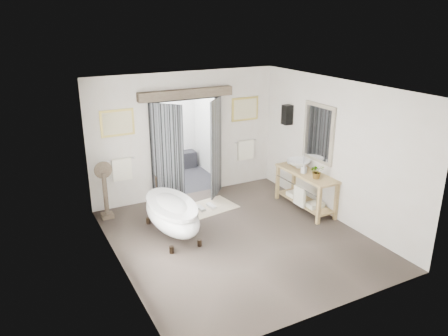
{
  "coord_description": "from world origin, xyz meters",
  "views": [
    {
      "loc": [
        -3.7,
        -6.49,
        4.08
      ],
      "look_at": [
        0.0,
        0.6,
        1.25
      ],
      "focal_mm": 35.0,
      "sensor_mm": 36.0,
      "label": 1
    }
  ],
  "objects": [
    {
      "name": "soap_bottle_a",
      "position": [
        1.89,
        0.51,
        0.96
      ],
      "size": [
        0.12,
        0.12,
        0.21
      ],
      "primitive_type": "imported",
      "rotation": [
        0.0,
        0.0,
        0.33
      ],
      "color": "gray",
      "rests_on": "vanity"
    },
    {
      "name": "shower_room",
      "position": [
        0.0,
        3.99,
        0.91
      ],
      "size": [
        2.22,
        2.01,
        2.51
      ],
      "color": "black",
      "rests_on": "ground_plane"
    },
    {
      "name": "soap_bottle_b",
      "position": [
        1.98,
        1.15,
        0.93
      ],
      "size": [
        0.16,
        0.16,
        0.16
      ],
      "primitive_type": "imported",
      "rotation": [
        0.0,
        0.0,
        0.27
      ],
      "color": "gray",
      "rests_on": "vanity"
    },
    {
      "name": "room_shell",
      "position": [
        -0.04,
        -0.11,
        1.86
      ],
      "size": [
        4.52,
        5.02,
        2.91
      ],
      "color": "silver",
      "rests_on": "ground_plane"
    },
    {
      "name": "vanity",
      "position": [
        1.95,
        0.51,
        0.51
      ],
      "size": [
        0.57,
        1.6,
        0.85
      ],
      "color": "#A58950",
      "rests_on": "ground_plane"
    },
    {
      "name": "pedestal_mirror",
      "position": [
        -2.01,
        2.09,
        0.54
      ],
      "size": [
        0.37,
        0.24,
        1.25
      ],
      "color": "brown",
      "rests_on": "ground_plane"
    },
    {
      "name": "plant",
      "position": [
        1.93,
        0.14,
        1.01
      ],
      "size": [
        0.35,
        0.32,
        0.31
      ],
      "primitive_type": "imported",
      "rotation": [
        0.0,
        0.0,
        -0.33
      ],
      "color": "gray",
      "rests_on": "vanity"
    },
    {
      "name": "slippers",
      "position": [
        0.02,
        1.51,
        0.04
      ],
      "size": [
        0.4,
        0.29,
        0.05
      ],
      "color": "silver",
      "rests_on": "rug"
    },
    {
      "name": "rug",
      "position": [
        0.09,
        1.54,
        0.01
      ],
      "size": [
        1.31,
        0.97,
        0.01
      ],
      "primitive_type": "cube",
      "rotation": [
        0.0,
        0.0,
        0.15
      ],
      "color": "beige",
      "rests_on": "ground_plane"
    },
    {
      "name": "basin",
      "position": [
        2.01,
        0.86,
        0.94
      ],
      "size": [
        0.68,
        0.68,
        0.18
      ],
      "primitive_type": "imported",
      "rotation": [
        0.0,
        0.0,
        -0.35
      ],
      "color": "white",
      "rests_on": "vanity"
    },
    {
      "name": "ground_plane",
      "position": [
        0.0,
        0.0,
        0.0
      ],
      "size": [
        5.0,
        5.0,
        0.0
      ],
      "primitive_type": "plane",
      "color": "brown"
    },
    {
      "name": "clawfoot_tub",
      "position": [
        -1.06,
        0.75,
        0.45
      ],
      "size": [
        0.84,
        1.89,
        0.92
      ],
      "color": "black",
      "rests_on": "ground_plane"
    },
    {
      "name": "back_wall_dressing",
      "position": [
        0.0,
        2.32,
        1.56
      ],
      "size": [
        3.82,
        0.71,
        2.52
      ],
      "color": "black",
      "rests_on": "ground_plane"
    }
  ]
}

